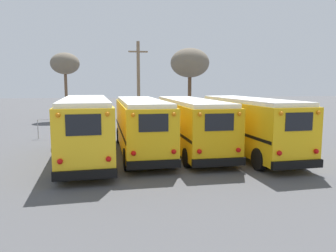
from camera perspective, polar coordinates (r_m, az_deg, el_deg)
ground_plane at (r=18.63m, az=0.10°, el=-5.07°), size 160.00×160.00×0.00m
school_bus_0 at (r=17.73m, az=-14.12°, el=-0.12°), size 3.03×9.97×3.27m
school_bus_1 at (r=18.86m, az=-4.76°, el=0.31°), size 2.66×9.94×3.13m
school_bus_2 at (r=19.59m, az=3.94°, el=0.51°), size 2.68×10.37×3.10m
school_bus_3 at (r=19.08m, az=13.82°, el=0.33°), size 2.87×9.64×3.20m
utility_pole at (r=31.17m, az=-5.16°, el=7.50°), size 1.80×0.30×7.94m
bare_tree_0 at (r=38.44m, az=-17.50°, el=10.22°), size 3.15×3.15×7.43m
bare_tree_1 at (r=35.85m, az=3.83°, el=10.84°), size 4.16×4.16×7.82m
fence_line at (r=25.41m, az=-2.66°, el=0.50°), size 17.04×0.06×1.42m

